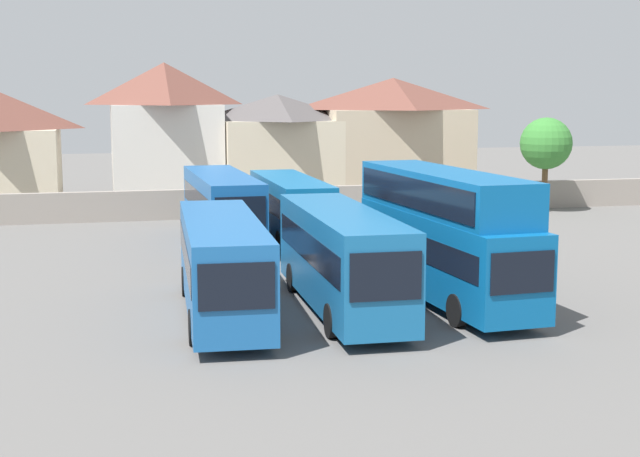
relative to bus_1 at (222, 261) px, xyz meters
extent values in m
plane|color=#605E5B|center=(4.15, 18.04, -1.92)|extent=(140.00, 140.00, 0.00)
cube|color=gray|center=(4.15, 24.73, -1.02)|extent=(56.00, 0.50, 1.80)
cube|color=#1B5A9D|center=(0.00, 0.01, -0.06)|extent=(3.08, 11.27, 3.00)
cube|color=black|center=(-0.31, -5.57, 0.30)|extent=(2.17, 0.20, 1.35)
cube|color=black|center=(0.00, 0.01, 0.30)|extent=(3.07, 10.38, 0.95)
cylinder|color=black|center=(0.94, -3.50, -1.37)|extent=(0.36, 1.12, 1.10)
cylinder|color=black|center=(-1.33, -3.38, -1.37)|extent=(0.36, 1.12, 1.10)
cylinder|color=black|center=(1.33, 3.40, -1.37)|extent=(0.36, 1.12, 1.10)
cylinder|color=black|center=(-0.94, 3.53, -1.37)|extent=(0.36, 1.12, 1.10)
cube|color=#175F98|center=(4.15, -0.19, 0.03)|extent=(2.74, 11.16, 3.19)
cube|color=black|center=(4.01, -5.75, 0.41)|extent=(2.16, 0.14, 1.44)
cube|color=black|center=(4.15, -0.19, 0.41)|extent=(2.75, 10.27, 1.01)
cylinder|color=black|center=(5.19, -3.66, -1.37)|extent=(0.33, 1.11, 1.10)
cylinder|color=black|center=(2.94, -3.60, -1.37)|extent=(0.33, 1.11, 1.10)
cylinder|color=black|center=(5.37, 3.22, -1.37)|extent=(0.33, 1.11, 1.10)
cylinder|color=black|center=(3.12, 3.28, -1.37)|extent=(0.33, 1.11, 1.10)
cube|color=#0B5897|center=(8.18, 0.33, -0.11)|extent=(3.13, 11.39, 2.90)
cube|color=black|center=(8.52, -5.31, 0.23)|extent=(2.16, 0.21, 1.31)
cube|color=black|center=(8.18, 0.33, 0.23)|extent=(3.12, 10.49, 0.91)
cube|color=#0B5897|center=(8.16, 0.61, 2.10)|extent=(3.05, 10.82, 1.53)
cube|color=black|center=(8.16, 0.61, 2.10)|extent=(3.10, 10.27, 1.07)
cylinder|color=black|center=(9.52, -3.09, -1.37)|extent=(0.37, 1.12, 1.10)
cylinder|color=black|center=(7.27, -3.22, -1.37)|extent=(0.37, 1.12, 1.10)
cylinder|color=black|center=(9.09, 3.88, -1.37)|extent=(0.37, 1.12, 1.10)
cylinder|color=black|center=(6.84, 3.75, -1.37)|extent=(0.37, 1.12, 1.10)
cube|color=#17569E|center=(1.93, 15.06, 0.03)|extent=(2.74, 11.64, 3.19)
cube|color=black|center=(2.01, 9.24, 0.41)|extent=(2.27, 0.11, 1.44)
cube|color=black|center=(1.93, 15.06, 0.41)|extent=(2.77, 10.72, 1.01)
cylinder|color=black|center=(3.16, 11.48, -1.37)|extent=(0.32, 1.10, 1.10)
cylinder|color=black|center=(0.80, 11.45, -1.37)|extent=(0.32, 1.10, 1.10)
cylinder|color=black|center=(3.06, 18.68, -1.37)|extent=(0.32, 1.10, 1.10)
cylinder|color=black|center=(0.69, 18.64, -1.37)|extent=(0.32, 1.10, 1.10)
cube|color=#0E609C|center=(5.42, 14.90, -0.10)|extent=(2.53, 10.59, 2.93)
cube|color=black|center=(5.39, 9.59, 0.25)|extent=(2.18, 0.09, 1.32)
cube|color=black|center=(5.42, 14.90, 0.25)|extent=(2.57, 9.75, 0.92)
cylinder|color=black|center=(6.54, 11.61, -1.37)|extent=(0.31, 1.10, 1.10)
cylinder|color=black|center=(4.26, 11.62, -1.37)|extent=(0.31, 1.10, 1.10)
cylinder|color=black|center=(6.58, 18.17, -1.37)|extent=(0.31, 1.10, 1.10)
cylinder|color=black|center=(4.30, 18.18, -1.37)|extent=(0.31, 1.10, 1.10)
cube|color=beige|center=(-10.51, 34.43, 0.67)|extent=(7.57, 7.76, 5.19)
cube|color=silver|center=(0.50, 34.21, 1.47)|extent=(7.37, 7.43, 6.78)
pyramid|color=brown|center=(0.50, 34.21, 6.30)|extent=(7.74, 7.80, 2.89)
cube|color=beige|center=(8.31, 33.35, 0.91)|extent=(8.08, 7.03, 5.67)
pyramid|color=#514C4C|center=(8.31, 33.35, 4.65)|extent=(8.48, 7.38, 1.81)
cube|color=#C6B293|center=(16.85, 33.36, 1.27)|extent=(10.32, 7.04, 6.39)
pyramid|color=brown|center=(16.85, 33.36, 5.60)|extent=(10.83, 7.39, 2.27)
cylinder|color=brown|center=(23.64, 22.73, -0.30)|extent=(0.37, 0.37, 3.25)
sphere|color=#387F33|center=(23.64, 22.73, 2.48)|extent=(3.29, 3.29, 3.29)
camera|label=1|loc=(-3.84, -30.47, 5.68)|focal=51.24mm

